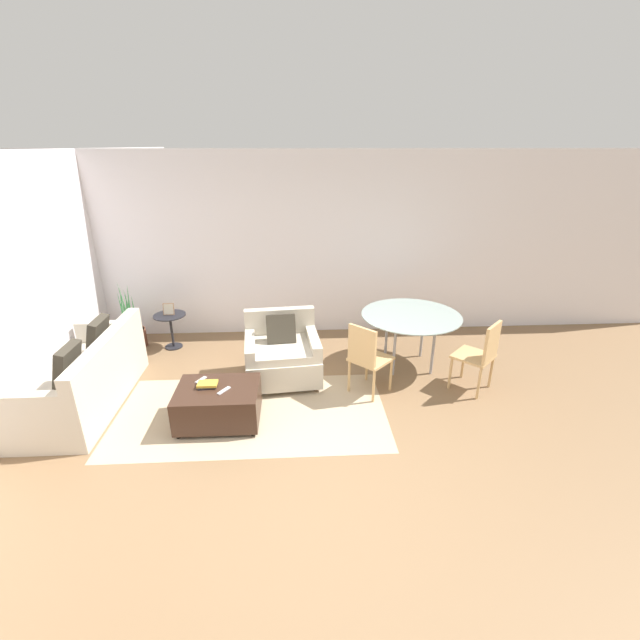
{
  "coord_description": "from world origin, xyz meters",
  "views": [
    {
      "loc": [
        -0.17,
        -3.11,
        2.79
      ],
      "look_at": [
        0.11,
        1.86,
        0.75
      ],
      "focal_mm": 24.0,
      "sensor_mm": 36.0,
      "label": 1
    }
  ],
  "objects_px": {
    "book_stack": "(207,385)",
    "dining_table": "(411,319)",
    "potted_plant": "(132,332)",
    "dining_chair_near_left": "(367,355)",
    "picture_frame": "(169,309)",
    "side_table": "(171,324)",
    "dining_chair_near_right": "(481,352)",
    "tv_remote_primary": "(201,380)",
    "couch": "(86,381)",
    "armchair": "(282,354)",
    "tv_remote_secondary": "(224,391)",
    "ottoman": "(219,403)"
  },
  "relations": [
    {
      "from": "book_stack",
      "to": "dining_table",
      "type": "bearing_deg",
      "value": 24.31
    },
    {
      "from": "potted_plant",
      "to": "dining_chair_near_left",
      "type": "height_order",
      "value": "potted_plant"
    },
    {
      "from": "picture_frame",
      "to": "side_table",
      "type": "bearing_deg",
      "value": 90.0
    },
    {
      "from": "side_table",
      "to": "dining_chair_near_right",
      "type": "relative_size",
      "value": 0.58
    },
    {
      "from": "tv_remote_primary",
      "to": "picture_frame",
      "type": "height_order",
      "value": "picture_frame"
    },
    {
      "from": "picture_frame",
      "to": "dining_table",
      "type": "bearing_deg",
      "value": -12.6
    },
    {
      "from": "dining_table",
      "to": "dining_chair_near_left",
      "type": "bearing_deg",
      "value": -135.0
    },
    {
      "from": "couch",
      "to": "dining_chair_near_right",
      "type": "xyz_separation_m",
      "value": [
        4.6,
        0.02,
        0.22
      ]
    },
    {
      "from": "side_table",
      "to": "dining_chair_near_left",
      "type": "xyz_separation_m",
      "value": [
        2.65,
        -1.43,
        0.15
      ]
    },
    {
      "from": "dining_chair_near_right",
      "to": "potted_plant",
      "type": "bearing_deg",
      "value": 162.16
    },
    {
      "from": "armchair",
      "to": "dining_chair_near_left",
      "type": "distance_m",
      "value": 1.11
    },
    {
      "from": "armchair",
      "to": "tv_remote_secondary",
      "type": "relative_size",
      "value": 6.12
    },
    {
      "from": "dining_table",
      "to": "dining_chair_near_right",
      "type": "height_order",
      "value": "dining_chair_near_right"
    },
    {
      "from": "side_table",
      "to": "armchair",
      "type": "bearing_deg",
      "value": -30.89
    },
    {
      "from": "couch",
      "to": "dining_table",
      "type": "bearing_deg",
      "value": 10.24
    },
    {
      "from": "couch",
      "to": "side_table",
      "type": "xyz_separation_m",
      "value": [
        0.58,
        1.45,
        0.07
      ]
    },
    {
      "from": "armchair",
      "to": "dining_chair_near_left",
      "type": "xyz_separation_m",
      "value": [
        1.0,
        -0.44,
        0.18
      ]
    },
    {
      "from": "armchair",
      "to": "picture_frame",
      "type": "distance_m",
      "value": 1.94
    },
    {
      "from": "potted_plant",
      "to": "picture_frame",
      "type": "xyz_separation_m",
      "value": [
        0.6,
        -0.06,
        0.37
      ]
    },
    {
      "from": "potted_plant",
      "to": "dining_table",
      "type": "distance_m",
      "value": 4.05
    },
    {
      "from": "couch",
      "to": "dining_chair_near_right",
      "type": "height_order",
      "value": "dining_chair_near_right"
    },
    {
      "from": "tv_remote_primary",
      "to": "potted_plant",
      "type": "relative_size",
      "value": 0.14
    },
    {
      "from": "book_stack",
      "to": "dining_chair_near_left",
      "type": "height_order",
      "value": "dining_chair_near_left"
    },
    {
      "from": "ottoman",
      "to": "book_stack",
      "type": "relative_size",
      "value": 4.12
    },
    {
      "from": "book_stack",
      "to": "tv_remote_primary",
      "type": "height_order",
      "value": "book_stack"
    },
    {
      "from": "couch",
      "to": "ottoman",
      "type": "relative_size",
      "value": 2.15
    },
    {
      "from": "potted_plant",
      "to": "side_table",
      "type": "xyz_separation_m",
      "value": [
        0.6,
        -0.06,
        0.14
      ]
    },
    {
      "from": "tv_remote_secondary",
      "to": "armchair",
      "type": "bearing_deg",
      "value": 59.05
    },
    {
      "from": "side_table",
      "to": "dining_chair_near_right",
      "type": "bearing_deg",
      "value": -19.59
    },
    {
      "from": "armchair",
      "to": "side_table",
      "type": "height_order",
      "value": "armchair"
    },
    {
      "from": "armchair",
      "to": "dining_table",
      "type": "xyz_separation_m",
      "value": [
        1.69,
        0.24,
        0.34
      ]
    },
    {
      "from": "ottoman",
      "to": "tv_remote_secondary",
      "type": "relative_size",
      "value": 5.38
    },
    {
      "from": "tv_remote_primary",
      "to": "dining_chair_near_right",
      "type": "height_order",
      "value": "dining_chair_near_right"
    },
    {
      "from": "dining_chair_near_right",
      "to": "armchair",
      "type": "bearing_deg",
      "value": 169.38
    },
    {
      "from": "side_table",
      "to": "picture_frame",
      "type": "distance_m",
      "value": 0.24
    },
    {
      "from": "ottoman",
      "to": "armchair",
      "type": "bearing_deg",
      "value": 54.04
    },
    {
      "from": "dining_chair_near_left",
      "to": "potted_plant",
      "type": "bearing_deg",
      "value": 155.43
    },
    {
      "from": "potted_plant",
      "to": "side_table",
      "type": "bearing_deg",
      "value": -5.42
    },
    {
      "from": "armchair",
      "to": "picture_frame",
      "type": "bearing_deg",
      "value": 149.11
    },
    {
      "from": "dining_table",
      "to": "dining_chair_near_left",
      "type": "relative_size",
      "value": 1.44
    },
    {
      "from": "tv_remote_secondary",
      "to": "dining_chair_near_left",
      "type": "height_order",
      "value": "dining_chair_near_left"
    },
    {
      "from": "ottoman",
      "to": "dining_chair_near_left",
      "type": "distance_m",
      "value": 1.75
    },
    {
      "from": "book_stack",
      "to": "dining_chair_near_right",
      "type": "bearing_deg",
      "value": 7.69
    },
    {
      "from": "armchair",
      "to": "potted_plant",
      "type": "relative_size",
      "value": 0.94
    },
    {
      "from": "tv_remote_primary",
      "to": "couch",
      "type": "bearing_deg",
      "value": 169.04
    },
    {
      "from": "ottoman",
      "to": "tv_remote_secondary",
      "type": "bearing_deg",
      "value": -34.74
    },
    {
      "from": "potted_plant",
      "to": "couch",
      "type": "bearing_deg",
      "value": -89.22
    },
    {
      "from": "book_stack",
      "to": "side_table",
      "type": "distance_m",
      "value": 2.05
    },
    {
      "from": "couch",
      "to": "dining_table",
      "type": "distance_m",
      "value": 4.0
    },
    {
      "from": "book_stack",
      "to": "side_table",
      "type": "bearing_deg",
      "value": 115.39
    }
  ]
}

